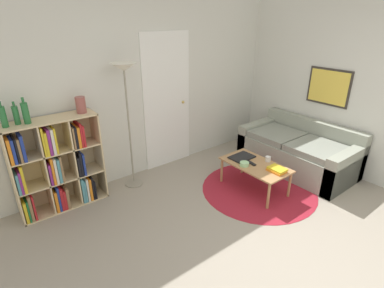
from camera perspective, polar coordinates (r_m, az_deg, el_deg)
The scene contains 17 objects.
ground_plane at distance 3.33m, azimuth 18.42°, elevation -21.28°, with size 14.00×14.00×0.00m, color gray.
wall_back at distance 4.48m, azimuth -8.45°, elevation 10.47°, with size 7.57×0.11×2.60m.
wall_right at distance 5.17m, azimuth 23.04°, elevation 10.75°, with size 0.08×5.63×2.60m.
rug at distance 4.39m, azimuth 12.54°, elevation -8.40°, with size 1.59×1.59×0.01m.
bookshelf at distance 4.04m, azimuth -24.49°, elevation -4.02°, with size 1.04×0.34×1.17m.
floor_lamp at distance 3.96m, azimuth -12.64°, elevation 11.46°, with size 0.33×0.33×1.73m.
couch at distance 5.06m, azimuth 19.70°, elevation -1.31°, with size 0.91×1.71×0.73m.
coffee_table at distance 4.22m, azimuth 11.94°, elevation -4.24°, with size 0.52×0.93×0.39m.
laptop at distance 4.34m, azimuth 9.47°, elevation -2.47°, with size 0.35×0.25×0.02m.
bowl at distance 4.12m, azimuth 9.95°, elevation -3.76°, with size 0.12×0.12×0.05m.
book_stack_on_table at distance 4.07m, azimuth 15.87°, elevation -4.73°, with size 0.18×0.22×0.05m.
cup at distance 4.30m, azimuth 14.27°, elevation -2.77°, with size 0.07×0.07×0.07m.
remote at distance 4.19m, azimuth 11.25°, elevation -3.61°, with size 0.06×0.15×0.02m.
bottle_left at distance 3.73m, azimuth -32.31°, elevation 4.42°, with size 0.07×0.07×0.28m.
bottle_middle at distance 3.77m, azimuth -30.50°, elevation 4.79°, with size 0.06×0.06×0.25m.
bottle_right at distance 3.73m, azimuth -29.12°, elevation 5.21°, with size 0.07×0.07×0.29m.
vase_on_shelf at distance 3.88m, azimuth -20.43°, elevation 6.99°, with size 0.12×0.12×0.20m.
Camera 1 is at (-2.14, -1.14, 2.28)m, focal length 28.00 mm.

